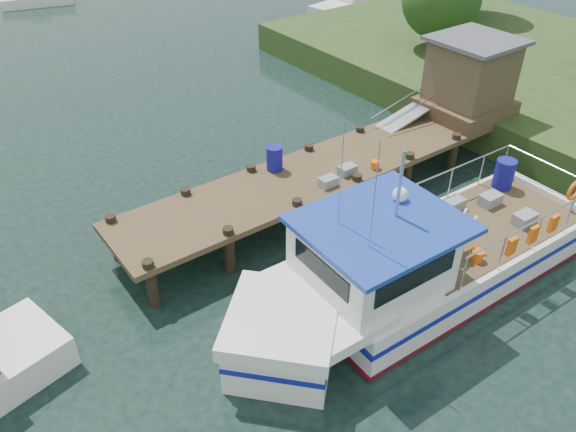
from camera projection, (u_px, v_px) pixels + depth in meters
ground_plane at (286, 217)px, 19.34m from camera, size 160.00×160.00×0.00m
dock at (424, 109)px, 21.21m from camera, size 16.60×3.00×4.78m
lobster_boat at (409, 267)px, 15.50m from camera, size 12.39×3.95×5.91m
moored_b at (37, 0)px, 41.36m from camera, size 5.28×2.80×1.11m
moored_c at (352, 4)px, 40.43m from camera, size 7.26×3.61×1.10m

